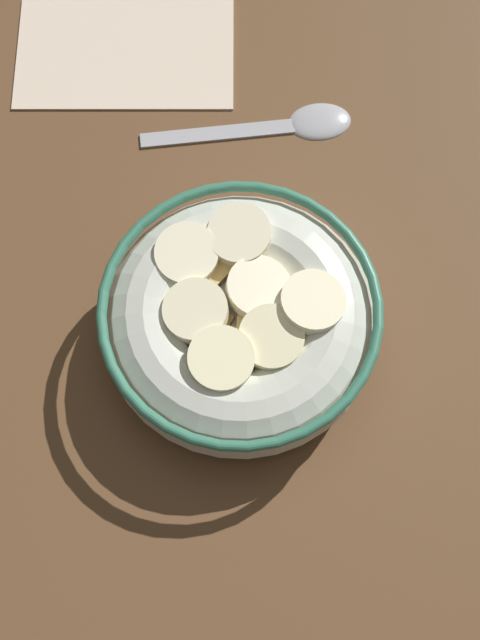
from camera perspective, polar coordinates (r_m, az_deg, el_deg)
ground_plane at (r=53.00cm, az=-0.00°, el=-1.46°), size 119.60×119.60×2.00cm
cereal_bowl at (r=49.41cm, az=0.01°, el=-0.05°), size 15.56×15.56×5.54cm
spoon at (r=58.02cm, az=3.55°, el=12.51°), size 13.37×7.77×0.80cm
folded_napkin at (r=61.67cm, az=-7.42°, el=16.70°), size 16.42×12.90×0.30cm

